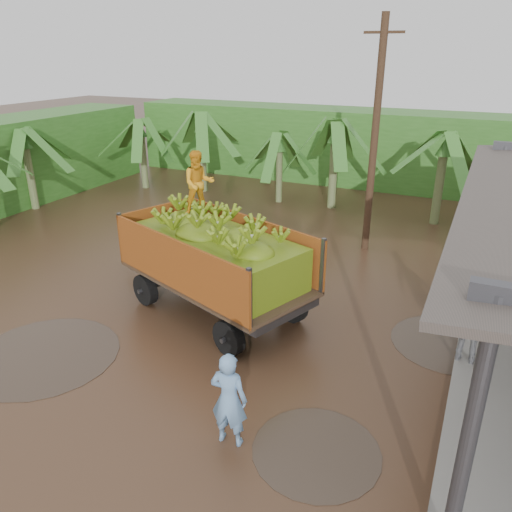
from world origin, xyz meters
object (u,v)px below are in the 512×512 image
at_px(man_blue, 229,399).
at_px(man_grey, 472,327).
at_px(banana_trailer, 215,257).
at_px(utility_pole, 375,138).

height_order(man_blue, man_grey, man_grey).
relative_size(banana_trailer, man_grey, 3.80).
distance_m(man_blue, utility_pole, 10.45).
bearing_deg(banana_trailer, man_blue, -37.36).
xyz_separation_m(banana_trailer, utility_pole, (2.42, 6.09, 2.20)).
relative_size(banana_trailer, man_blue, 3.94).
bearing_deg(man_blue, banana_trailer, -63.79).
bearing_deg(banana_trailer, man_grey, 22.93).
bearing_deg(banana_trailer, utility_pole, 88.80).
xyz_separation_m(banana_trailer, man_grey, (6.05, 0.26, -0.60)).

